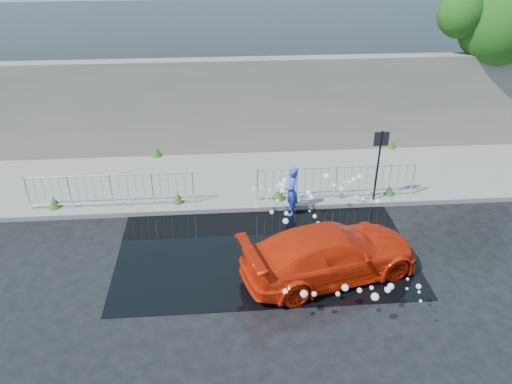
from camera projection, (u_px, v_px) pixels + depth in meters
The scene contains 13 objects.
ground at pixel (248, 271), 13.01m from camera, with size 90.00×90.00×0.00m, color black.
pavement at pixel (239, 178), 17.30m from camera, with size 30.00×4.00×0.15m, color slate.
curb at pixel (242, 208), 15.57m from camera, with size 30.00×0.25×0.16m, color slate.
retaining_wall at pixel (235, 107), 18.31m from camera, with size 30.00×0.60×3.50m, color #676357.
puddle at pixel (264, 247), 13.91m from camera, with size 8.00×5.00×0.01m, color black.
sign_post at pixel (379, 155), 15.12m from camera, with size 0.45×0.06×2.50m.
tree at pixel (510, 19), 17.71m from camera, with size 5.05×2.88×6.43m.
railing_left at pixel (111, 189), 15.28m from camera, with size 5.05×0.05×1.10m.
railing_right at pixel (336, 181), 15.75m from camera, with size 5.05×0.05×1.10m.
weeds at pixel (229, 180), 16.69m from camera, with size 12.17×3.93×0.36m.
water_spray at pixel (323, 227), 13.48m from camera, with size 3.70×5.57×1.12m.
red_car at pixel (331, 253), 12.57m from camera, with size 1.87×4.59×1.33m, color red.
person at pixel (292, 191), 15.07m from camera, with size 0.57×0.38×1.57m, color blue.
Camera 1 is at (-0.59, -10.27, 8.22)m, focal length 35.00 mm.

